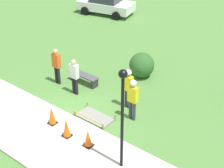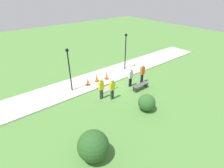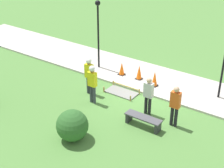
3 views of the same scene
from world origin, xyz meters
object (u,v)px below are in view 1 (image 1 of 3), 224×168
object	(u,v)px
worker_supervisor	(128,85)
bystander_in_gray_shirt	(74,75)
lamppost_near	(122,106)
park_bench	(84,77)
traffic_cone_far_patch	(66,128)
traffic_cone_sidewalk_edge	(88,138)
worker_assistant	(133,96)
bystander_in_orange_shirt	(56,64)
parked_car_white	(106,4)
traffic_cone_near_patch	(52,115)

from	to	relation	value
worker_supervisor	bystander_in_gray_shirt	world-z (taller)	worker_supervisor
worker_supervisor	lamppost_near	distance (m)	3.94
park_bench	worker_supervisor	bearing A→B (deg)	-7.13
traffic_cone_far_patch	traffic_cone_sidewalk_edge	bearing A→B (deg)	4.75
traffic_cone_sidewalk_edge	worker_assistant	distance (m)	2.55
park_bench	traffic_cone_sidewalk_edge	bearing A→B (deg)	-45.78
park_bench	lamppost_near	size ratio (longest dim) A/B	0.42
bystander_in_orange_shirt	worker_supervisor	bearing A→B (deg)	6.22
bystander_in_gray_shirt	bystander_in_orange_shirt	bearing A→B (deg)	172.56
lamppost_near	parked_car_white	size ratio (longest dim) A/B	0.86
lamppost_near	park_bench	bearing A→B (deg)	144.62
traffic_cone_near_patch	traffic_cone_far_patch	bearing A→B (deg)	-11.47
traffic_cone_near_patch	park_bench	size ratio (longest dim) A/B	0.50
traffic_cone_sidewalk_edge	lamppost_near	bearing A→B (deg)	-2.49
park_bench	bystander_in_gray_shirt	world-z (taller)	bystander_in_gray_shirt
park_bench	bystander_in_orange_shirt	bearing A→B (deg)	-141.53
bystander_in_orange_shirt	traffic_cone_near_patch	bearing A→B (deg)	-47.73
bystander_in_orange_shirt	lamppost_near	world-z (taller)	lamppost_near
worker_supervisor	parked_car_white	distance (m)	12.29
traffic_cone_near_patch	worker_supervisor	world-z (taller)	worker_supervisor
lamppost_near	parked_car_white	bearing A→B (deg)	131.02
traffic_cone_far_patch	lamppost_near	bearing A→B (deg)	0.35
park_bench	lamppost_near	bearing A→B (deg)	-35.38
bystander_in_orange_shirt	traffic_cone_sidewalk_edge	bearing A→B (deg)	-31.29
traffic_cone_far_patch	traffic_cone_sidewalk_edge	distance (m)	1.02
park_bench	worker_supervisor	size ratio (longest dim) A/B	0.84
parked_car_white	bystander_in_orange_shirt	bearing A→B (deg)	-76.58
traffic_cone_near_patch	bystander_in_orange_shirt	distance (m)	3.40
traffic_cone_far_patch	worker_supervisor	size ratio (longest dim) A/B	0.41
worker_supervisor	lamppost_near	xyz separation A→B (m)	(1.98, -3.09, 1.43)
park_bench	worker_assistant	bearing A→B (deg)	-14.94
traffic_cone_sidewalk_edge	parked_car_white	world-z (taller)	parked_car_white
traffic_cone_near_patch	bystander_in_gray_shirt	distance (m)	2.54
bystander_in_gray_shirt	park_bench	bearing A→B (deg)	109.50
bystander_in_gray_shirt	traffic_cone_sidewalk_edge	bearing A→B (deg)	-39.41
traffic_cone_near_patch	traffic_cone_far_patch	xyz separation A→B (m)	(1.01, -0.21, -0.01)
traffic_cone_far_patch	parked_car_white	bearing A→B (deg)	123.18
park_bench	worker_assistant	xyz separation A→B (m)	(3.53, -0.94, 0.79)
worker_assistant	bystander_in_orange_shirt	bearing A→B (deg)	177.99
traffic_cone_far_patch	park_bench	distance (m)	4.16
worker_supervisor	worker_assistant	distance (m)	0.87
traffic_cone_sidewalk_edge	traffic_cone_far_patch	bearing A→B (deg)	-175.25
traffic_cone_far_patch	bystander_in_orange_shirt	size ratio (longest dim) A/B	0.42
bystander_in_gray_shirt	lamppost_near	bearing A→B (deg)	-28.89
traffic_cone_far_patch	bystander_in_gray_shirt	world-z (taller)	bystander_in_gray_shirt
traffic_cone_far_patch	park_bench	size ratio (longest dim) A/B	0.49
traffic_cone_far_patch	bystander_in_orange_shirt	distance (m)	4.27
worker_assistant	traffic_cone_sidewalk_edge	bearing A→B (deg)	-95.50
worker_supervisor	bystander_in_orange_shirt	world-z (taller)	worker_supervisor
traffic_cone_far_patch	park_bench	bearing A→B (deg)	123.33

